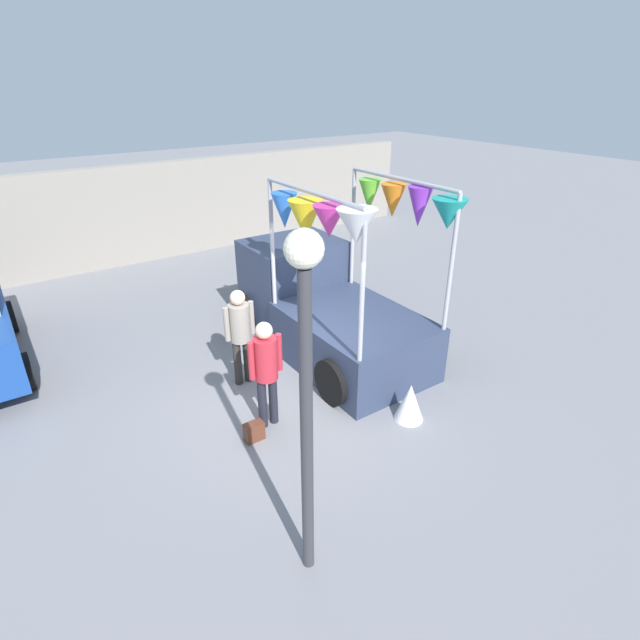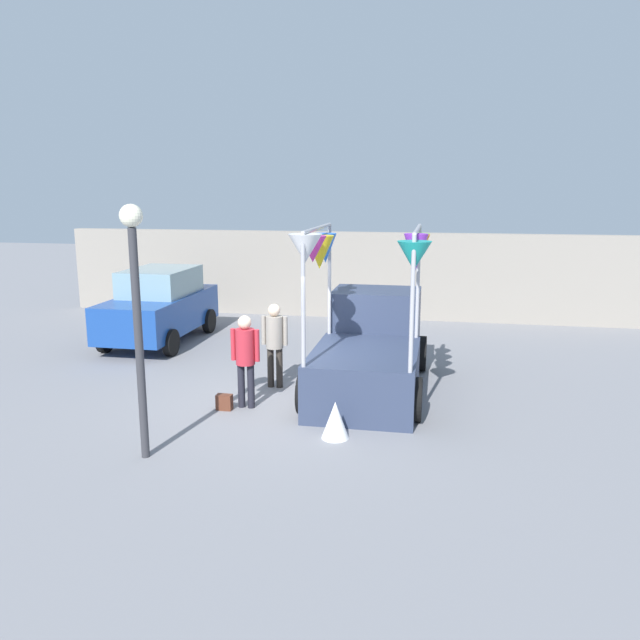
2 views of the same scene
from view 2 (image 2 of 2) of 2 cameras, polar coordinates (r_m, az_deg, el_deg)
ground_plane at (r=11.74m, az=-3.01°, el=-7.36°), size 60.00×60.00×0.00m
vendor_truck at (r=12.27m, az=4.64°, el=-2.01°), size 2.42×4.13×3.22m
parked_car at (r=16.47m, az=-14.44°, el=1.30°), size 1.88×4.00×1.88m
person_customer at (r=11.16m, az=-6.85°, el=-2.96°), size 0.53×0.34×1.69m
person_vendor at (r=12.25m, az=-4.18°, el=-1.59°), size 0.53×0.34×1.68m
handbag at (r=11.34m, az=-8.74°, el=-7.43°), size 0.28×0.16×0.28m
street_lamp at (r=9.07m, az=-16.48°, el=2.21°), size 0.32×0.32×3.67m
brick_boundary_wall at (r=19.07m, az=2.66°, el=4.15°), size 18.00×0.36×2.60m
folded_kite_bundle_white at (r=9.95m, az=1.40°, el=-9.12°), size 0.61×0.61×0.60m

